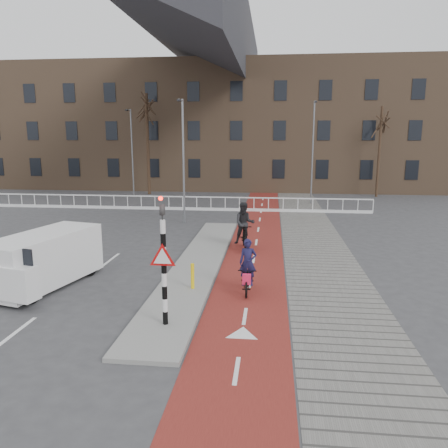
# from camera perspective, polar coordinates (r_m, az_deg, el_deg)

# --- Properties ---
(ground) EXTENTS (120.00, 120.00, 0.00)m
(ground) POSITION_cam_1_polar(r_m,az_deg,el_deg) (14.00, -3.23, -10.08)
(ground) COLOR #38383A
(ground) RESTS_ON ground
(bike_lane) EXTENTS (2.50, 60.00, 0.01)m
(bike_lane) POSITION_cam_1_polar(r_m,az_deg,el_deg) (23.42, 4.42, -1.24)
(bike_lane) COLOR maroon
(bike_lane) RESTS_ON ground
(sidewalk) EXTENTS (3.00, 60.00, 0.01)m
(sidewalk) POSITION_cam_1_polar(r_m,az_deg,el_deg) (23.50, 11.26, -1.38)
(sidewalk) COLOR slate
(sidewalk) RESTS_ON ground
(curb_island) EXTENTS (1.80, 16.00, 0.12)m
(curb_island) POSITION_cam_1_polar(r_m,az_deg,el_deg) (17.82, -3.35, -5.11)
(curb_island) COLOR gray
(curb_island) RESTS_ON ground
(traffic_signal) EXTENTS (0.80, 0.80, 3.68)m
(traffic_signal) POSITION_cam_1_polar(r_m,az_deg,el_deg) (11.61, -7.91, -4.38)
(traffic_signal) COLOR black
(traffic_signal) RESTS_ON curb_island
(bollard) EXTENTS (0.12, 0.12, 0.85)m
(bollard) POSITION_cam_1_polar(r_m,az_deg,el_deg) (14.68, -4.13, -6.79)
(bollard) COLOR yellow
(bollard) RESTS_ON curb_island
(cyclist_near) EXTENTS (0.61, 1.72, 1.81)m
(cyclist_near) POSITION_cam_1_polar(r_m,az_deg,el_deg) (14.59, 3.12, -6.62)
(cyclist_near) COLOR black
(cyclist_near) RESTS_ON bike_lane
(cyclist_far) EXTENTS (1.03, 2.11, 2.18)m
(cyclist_far) POSITION_cam_1_polar(r_m,az_deg,el_deg) (19.94, 2.69, -0.80)
(cyclist_far) COLOR black
(cyclist_far) RESTS_ON bike_lane
(van) EXTENTS (2.68, 4.59, 1.85)m
(van) POSITION_cam_1_polar(r_m,az_deg,el_deg) (16.31, -22.48, -4.21)
(van) COLOR white
(van) RESTS_ON ground
(railing) EXTENTS (28.00, 0.10, 0.99)m
(railing) POSITION_cam_1_polar(r_m,az_deg,el_deg) (31.07, -7.21, 2.41)
(railing) COLOR silver
(railing) RESTS_ON ground
(townhouse_row) EXTENTS (46.00, 10.00, 15.90)m
(townhouse_row) POSITION_cam_1_polar(r_m,az_deg,el_deg) (45.22, -0.36, 14.84)
(townhouse_row) COLOR #7F6047
(townhouse_row) RESTS_ON ground
(tree_mid) EXTENTS (0.29, 0.29, 8.73)m
(tree_mid) POSITION_cam_1_polar(r_m,az_deg,el_deg) (39.54, -9.94, 10.16)
(tree_mid) COLOR #322216
(tree_mid) RESTS_ON ground
(tree_right) EXTENTS (0.21, 0.21, 7.54)m
(tree_right) POSITION_cam_1_polar(r_m,az_deg,el_deg) (39.47, 19.61, 8.81)
(tree_right) COLOR #322216
(tree_right) RESTS_ON ground
(streetlight_near) EXTENTS (0.12, 0.12, 7.19)m
(streetlight_near) POSITION_cam_1_polar(r_m,az_deg,el_deg) (25.82, -5.31, 7.98)
(streetlight_near) COLOR slate
(streetlight_near) RESTS_ON ground
(streetlight_left) EXTENTS (0.12, 0.12, 7.32)m
(streetlight_left) POSITION_cam_1_polar(r_m,az_deg,el_deg) (38.31, -11.89, 9.00)
(streetlight_left) COLOR slate
(streetlight_left) RESTS_ON ground
(streetlight_right) EXTENTS (0.12, 0.12, 7.68)m
(streetlight_right) POSITION_cam_1_polar(r_m,az_deg,el_deg) (34.10, 11.49, 9.04)
(streetlight_right) COLOR slate
(streetlight_right) RESTS_ON ground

